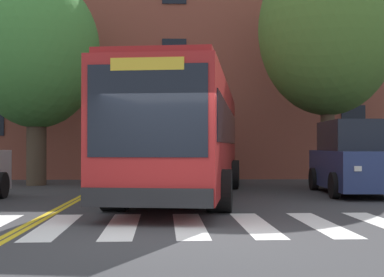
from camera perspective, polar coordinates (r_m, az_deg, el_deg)
ground_plane at (r=9.17m, az=-2.94°, el=-10.31°), size 120.00×120.00×0.00m
crosswalk at (r=10.33m, az=-7.46°, el=-9.20°), size 15.92×3.77×0.01m
lane_line_yellow_inner at (r=24.39m, az=-8.50°, el=-4.34°), size 0.12×36.00×0.01m
lane_line_yellow_outer at (r=24.37m, az=-8.12°, el=-4.34°), size 0.12×36.00×0.01m
city_bus at (r=16.14m, az=-0.58°, el=0.41°), size 4.23×12.67×3.45m
car_navy_far_lane at (r=17.54m, az=16.97°, el=-2.15°), size 2.40×4.84×2.30m
car_white_behind_bus at (r=24.79m, az=1.07°, el=-2.24°), size 2.33×4.27×1.95m
street_tree_curbside_large at (r=21.05m, az=14.23°, el=11.09°), size 6.45×6.27×9.06m
street_tree_curbside_small at (r=21.73m, az=-16.22°, el=8.81°), size 4.98×4.86×8.13m
building_facade at (r=29.13m, az=-1.87°, el=6.76°), size 40.77×9.77×10.67m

